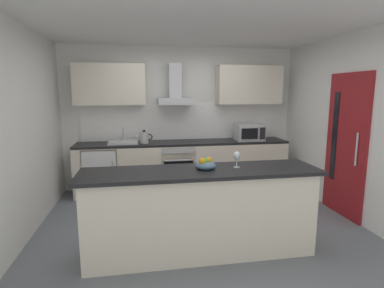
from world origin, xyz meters
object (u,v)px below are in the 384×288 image
Objects in this scene: range_hood at (175,92)px; sink at (123,142)px; refrigerator at (101,171)px; wine_glass at (237,156)px; kettle at (144,137)px; fruit_bowl at (205,165)px; microwave at (249,132)px; oven at (177,166)px.

sink is at bearing -172.71° from range_hood.
refrigerator is 1.18× the size of range_hood.
wine_glass is at bearing -59.35° from sink.
kettle is 2.27m from fruit_bowl.
microwave is (2.67, -0.03, 0.62)m from refrigerator.
wine_glass is at bearing -80.42° from range_hood.
microwave is at bearing -0.54° from refrigerator.
range_hood is (-0.00, 0.13, 1.33)m from oven.
kettle is at bearing -163.92° from range_hood.
range_hood is 4.05× the size of wine_glass.
refrigerator is at bearing 179.46° from microwave.
range_hood is at bearing 99.58° from wine_glass.
sink is at bearing 2.01° from refrigerator.
refrigerator is at bearing -179.88° from oven.
microwave reaches higher than sink.
fruit_bowl is (1.36, -2.22, 0.59)m from refrigerator.
range_hood is (-1.35, 0.16, 0.74)m from microwave.
refrigerator is 1.70× the size of sink.
range_hood reaches higher than oven.
oven is 3.64× the size of fruit_bowl.
refrigerator is 3.86× the size of fruit_bowl.
oven is at bearing 3.40° from kettle.
oven is 1.47m from microwave.
kettle is (0.75, -0.03, 0.58)m from refrigerator.
sink is at bearing 120.65° from wine_glass.
wine_glass reaches higher than refrigerator.
sink reaches higher than fruit_bowl.
microwave reaches higher than wine_glass.
fruit_bowl is (0.97, -2.23, 0.08)m from sink.
oven is 0.79m from kettle.
fruit_bowl is at bearing -66.44° from sink.
kettle is 0.40× the size of range_hood.
oven is 1.32m from refrigerator.
oven is 1.11× the size of range_hood.
kettle is at bearing -176.60° from oven.
range_hood reaches higher than fruit_bowl.
microwave is 0.69× the size of range_hood.
microwave is 1.92m from kettle.
kettle is 0.98m from range_hood.
fruit_bowl reaches higher than oven.
sink reaches higher than oven.
sink is at bearing 113.56° from fruit_bowl.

